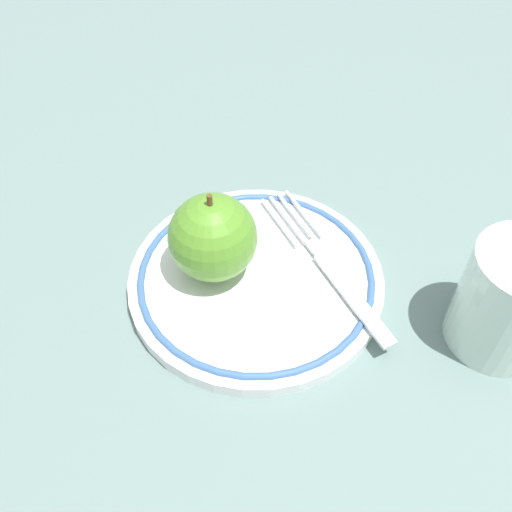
% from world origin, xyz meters
% --- Properties ---
extents(ground_plane, '(2.00, 2.00, 0.00)m').
position_xyz_m(ground_plane, '(0.00, 0.00, 0.00)').
color(ground_plane, slate).
extents(plate, '(0.20, 0.20, 0.01)m').
position_xyz_m(plate, '(-0.01, -0.01, 0.01)').
color(plate, white).
rests_on(plate, ground_plane).
extents(apple_red_whole, '(0.07, 0.07, 0.08)m').
position_xyz_m(apple_red_whole, '(-0.00, 0.02, 0.05)').
color(apple_red_whole, '#538D28').
rests_on(apple_red_whole, plate).
extents(fork, '(0.17, 0.08, 0.00)m').
position_xyz_m(fork, '(-0.01, -0.07, 0.02)').
color(fork, silver).
rests_on(fork, plate).
extents(drinking_glass, '(0.07, 0.07, 0.09)m').
position_xyz_m(drinking_glass, '(-0.08, -0.18, 0.04)').
color(drinking_glass, silver).
rests_on(drinking_glass, ground_plane).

